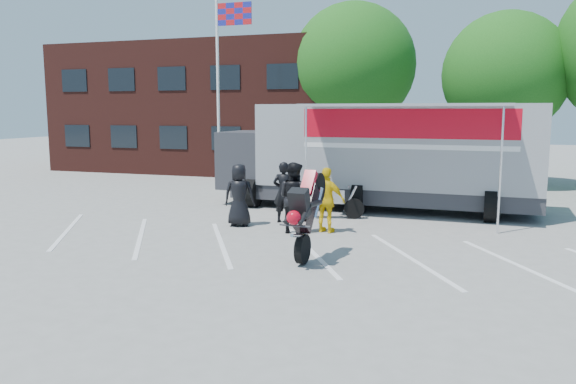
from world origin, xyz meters
The scene contains 13 objects.
ground centered at (0.00, 0.00, 0.00)m, with size 100.00×100.00×0.00m, color gray.
parking_bay_lines centered at (0.00, 1.00, 0.01)m, with size 18.00×5.00×0.01m, color white.
office_building centered at (-10.00, 18.00, 3.50)m, with size 18.00×8.00×7.00m, color #481D17.
flagpole centered at (-6.24, 10.00, 5.05)m, with size 1.61×0.12×8.00m.
tree_left centered at (-2.00, 16.00, 5.57)m, with size 6.12×6.12×8.64m.
tree_mid centered at (5.00, 15.00, 4.94)m, with size 5.44×5.44×7.68m.
transporter_truck centered at (0.85, 7.33, 0.00)m, with size 11.29×5.44×3.59m, color gray, non-canonical shape.
parked_motorcycle centered at (-0.36, 5.15, 0.00)m, with size 0.72×2.17×1.14m, color #B8B8BD, non-canonical shape.
stunt_bike_rider centered at (0.43, 0.43, 0.00)m, with size 0.88×1.88×2.21m, color black, non-canonical shape.
spectator_leather_a centered at (-2.62, 3.18, 0.92)m, with size 0.90×0.59×1.85m, color black.
spectator_leather_b centered at (-1.54, 4.07, 0.93)m, with size 0.68×0.44×1.86m, color black.
spectator_leather_c centered at (-0.81, 2.78, 0.99)m, with size 0.96×0.75×1.98m, color black.
spectator_hivis centered at (0.05, 3.11, 0.91)m, with size 1.07×0.45×1.82m, color yellow.
Camera 1 is at (3.90, -11.81, 3.37)m, focal length 35.00 mm.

